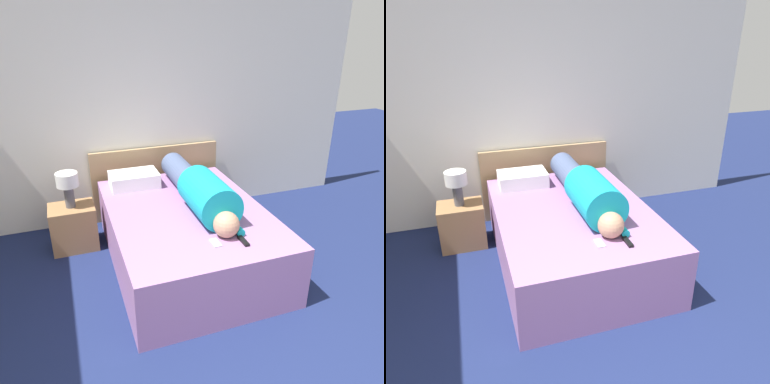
# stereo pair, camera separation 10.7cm
# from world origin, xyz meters

# --- Properties ---
(wall_back) EXTENTS (5.62, 0.06, 2.60)m
(wall_back) POSITION_xyz_m (0.00, 3.69, 1.30)
(wall_back) COLOR silver
(wall_back) RESTS_ON ground_plane
(bed) EXTENTS (1.46, 2.03, 0.58)m
(bed) POSITION_xyz_m (0.19, 2.47, 0.29)
(bed) COLOR #936699
(bed) RESTS_ON ground_plane
(headboard) EXTENTS (1.58, 0.04, 0.88)m
(headboard) POSITION_xyz_m (0.19, 3.62, 0.44)
(headboard) COLOR tan
(headboard) RESTS_ON ground_plane
(nightstand) EXTENTS (0.47, 0.36, 0.48)m
(nightstand) POSITION_xyz_m (-0.86, 3.14, 0.24)
(nightstand) COLOR olive
(nightstand) RESTS_ON ground_plane
(table_lamp) EXTENTS (0.22, 0.22, 0.38)m
(table_lamp) POSITION_xyz_m (-0.86, 3.14, 0.74)
(table_lamp) COLOR #4C4C51
(table_lamp) RESTS_ON nightstand
(person_lying) EXTENTS (0.39, 1.64, 0.39)m
(person_lying) POSITION_xyz_m (0.34, 2.51, 0.75)
(person_lying) COLOR tan
(person_lying) RESTS_ON bed
(pillow_near_headboard) EXTENTS (0.52, 0.34, 0.16)m
(pillow_near_headboard) POSITION_xyz_m (-0.17, 3.22, 0.66)
(pillow_near_headboard) COLOR white
(pillow_near_headboard) RESTS_ON bed
(tv_remote) EXTENTS (0.04, 0.15, 0.02)m
(tv_remote) POSITION_xyz_m (0.43, 1.75, 0.60)
(tv_remote) COLOR black
(tv_remote) RESTS_ON bed
(cell_phone) EXTENTS (0.06, 0.13, 0.01)m
(cell_phone) POSITION_xyz_m (0.21, 1.81, 0.59)
(cell_phone) COLOR #B2B7BC
(cell_phone) RESTS_ON bed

